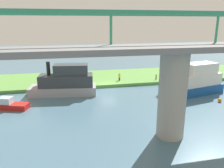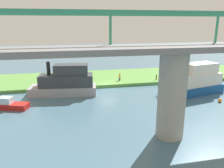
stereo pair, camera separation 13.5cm
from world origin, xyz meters
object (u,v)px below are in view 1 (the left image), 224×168
at_px(bridge_pylon, 172,96).
at_px(marker_buoy, 220,100).
at_px(person_on_bank, 119,77).
at_px(motorboat_red, 65,82).
at_px(mooring_post, 156,77).
at_px(riverboat_paddlewheel, 194,81).
at_px(motorboat_white, 9,105).

relative_size(bridge_pylon, marker_buoy, 16.17).
bearing_deg(person_on_bank, motorboat_red, 25.27).
bearing_deg(mooring_post, riverboat_paddlewheel, 111.03).
bearing_deg(riverboat_paddlewheel, motorboat_red, -11.08).
height_order(bridge_pylon, marker_buoy, bridge_pylon).
distance_m(mooring_post, riverboat_paddlewheel, 8.08).
relative_size(mooring_post, marker_buoy, 1.78).
relative_size(motorboat_white, marker_buoy, 9.38).
height_order(person_on_bank, mooring_post, person_on_bank).
relative_size(mooring_post, riverboat_paddlewheel, 0.09).
height_order(riverboat_paddlewheel, motorboat_white, riverboat_paddlewheel).
bearing_deg(riverboat_paddlewheel, motorboat_white, 1.70).
bearing_deg(person_on_bank, motorboat_white, 28.57).
xyz_separation_m(mooring_post, motorboat_white, (23.20, 8.27, -0.42)).
xyz_separation_m(mooring_post, motorboat_red, (16.19, 3.76, 0.91)).
relative_size(riverboat_paddlewheel, motorboat_red, 1.03).
bearing_deg(motorboat_white, bridge_pylon, 146.69).
xyz_separation_m(motorboat_white, motorboat_red, (-7.01, -4.51, 1.32)).
distance_m(person_on_bank, motorboat_white, 18.83).
xyz_separation_m(person_on_bank, riverboat_paddlewheel, (-9.55, 8.22, 0.68)).
distance_m(riverboat_paddlewheel, motorboat_white, 26.13).
bearing_deg(mooring_post, person_on_bank, -6.23).
bearing_deg(marker_buoy, motorboat_red, -21.46).
bearing_deg(riverboat_paddlewheel, mooring_post, -68.97).
bearing_deg(bridge_pylon, person_on_bank, -90.18).
distance_m(bridge_pylon, marker_buoy, 13.73).
distance_m(bridge_pylon, motorboat_white, 20.01).
distance_m(motorboat_red, marker_buoy, 22.04).
height_order(person_on_bank, motorboat_white, person_on_bank).
relative_size(riverboat_paddlewheel, marker_buoy, 20.80).
bearing_deg(person_on_bank, bridge_pylon, 89.82).
bearing_deg(motorboat_red, marker_buoy, 158.54).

